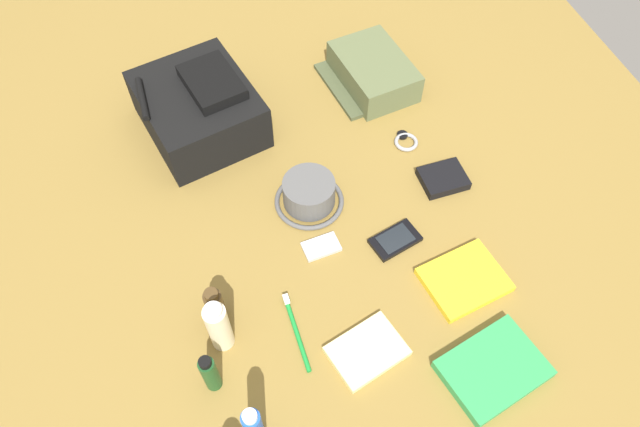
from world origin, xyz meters
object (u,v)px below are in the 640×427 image
(notepad, at_px, (367,351))
(lotion_bottle, at_px, (219,326))
(toiletry_pouch, at_px, (372,72))
(cell_phone, at_px, (395,240))
(shampoo_bottle, at_px, (210,373))
(paperback_novel, at_px, (493,369))
(cologne_bottle, at_px, (215,305))
(toothbrush, at_px, (295,327))
(backpack, at_px, (199,108))
(travel_guidebook, at_px, (464,280))
(bucket_hat, at_px, (309,194))
(wristwatch, at_px, (406,141))
(media_player, at_px, (321,247))
(wallet, at_px, (443,178))

(notepad, bearing_deg, lotion_bottle, 51.84)
(toiletry_pouch, bearing_deg, cell_phone, 165.50)
(shampoo_bottle, relative_size, paperback_novel, 0.56)
(cologne_bottle, distance_m, cell_phone, 0.44)
(lotion_bottle, relative_size, toothbrush, 0.87)
(backpack, height_order, travel_guidebook, backpack)
(bucket_hat, relative_size, lotion_bottle, 1.08)
(lotion_bottle, bearing_deg, shampoo_bottle, 155.91)
(lotion_bottle, relative_size, wristwatch, 2.21)
(media_player, distance_m, toothbrush, 0.21)
(backpack, bearing_deg, lotion_bottle, 172.33)
(shampoo_bottle, bearing_deg, toiletry_pouch, -40.46)
(backpack, height_order, toiletry_pouch, backpack)
(bucket_hat, bearing_deg, toiletry_pouch, -40.42)
(paperback_novel, height_order, cell_phone, paperback_novel)
(lotion_bottle, relative_size, notepad, 1.04)
(bucket_hat, height_order, wallet, bucket_hat)
(lotion_bottle, bearing_deg, toothbrush, -97.70)
(lotion_bottle, distance_m, toothbrush, 0.17)
(paperback_novel, height_order, media_player, paperback_novel)
(cologne_bottle, relative_size, cell_phone, 0.88)
(backpack, distance_m, lotion_bottle, 0.61)
(toiletry_pouch, bearing_deg, shampoo_bottle, 139.54)
(toothbrush, distance_m, notepad, 0.16)
(media_player, bearing_deg, wristwatch, -52.42)
(paperback_novel, bearing_deg, wallet, -12.57)
(paperback_novel, relative_size, travel_guidebook, 1.18)
(cologne_bottle, bearing_deg, wallet, -73.15)
(toiletry_pouch, distance_m, lotion_bottle, 0.84)
(lotion_bottle, xyz_separation_m, wallet, (0.24, -0.61, -0.06))
(shampoo_bottle, xyz_separation_m, media_player, (0.24, -0.30, -0.06))
(backpack, bearing_deg, wristwatch, -113.66)
(toiletry_pouch, xyz_separation_m, media_player, (-0.47, 0.30, -0.04))
(paperback_novel, distance_m, media_player, 0.45)
(shampoo_bottle, xyz_separation_m, notepad, (-0.03, -0.32, -0.05))
(bucket_hat, height_order, travel_guidebook, bucket_hat)
(wallet, xyz_separation_m, notepad, (-0.36, 0.34, -0.00))
(toiletry_pouch, xyz_separation_m, cologne_bottle, (-0.57, 0.56, 0.01))
(lotion_bottle, height_order, toothbrush, lotion_bottle)
(wallet, distance_m, notepad, 0.49)
(paperback_novel, bearing_deg, bucket_hat, 23.99)
(toiletry_pouch, distance_m, shampoo_bottle, 0.93)
(cell_phone, xyz_separation_m, media_player, (0.04, 0.17, -0.00))
(shampoo_bottle, xyz_separation_m, cell_phone, (0.20, -0.47, -0.05))
(cell_phone, bearing_deg, lotion_bottle, 105.02)
(shampoo_bottle, bearing_deg, travel_guidebook, -84.55)
(notepad, bearing_deg, cologne_bottle, 42.26)
(bucket_hat, bearing_deg, wristwatch, -70.40)
(notepad, bearing_deg, cell_phone, -49.32)
(backpack, relative_size, cell_phone, 2.87)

